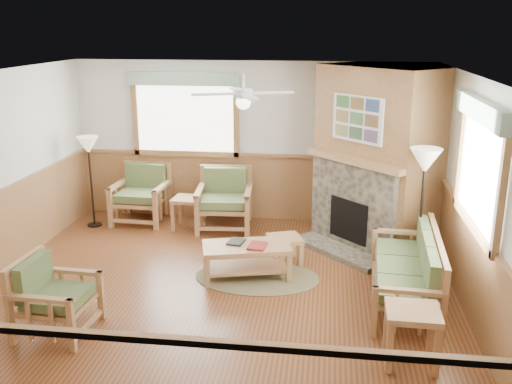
# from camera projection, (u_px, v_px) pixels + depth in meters

# --- Properties ---
(floor) EXTENTS (6.00, 6.00, 0.01)m
(floor) POSITION_uv_depth(u_px,v_px,m) (218.00, 294.00, 7.19)
(floor) COLOR brown
(floor) RESTS_ON ground
(ceiling) EXTENTS (6.00, 6.00, 0.01)m
(ceiling) POSITION_uv_depth(u_px,v_px,m) (213.00, 77.00, 6.43)
(ceiling) COLOR white
(ceiling) RESTS_ON floor
(wall_back) EXTENTS (6.00, 0.02, 2.70)m
(wall_back) POSITION_uv_depth(u_px,v_px,m) (250.00, 142.00, 9.66)
(wall_back) COLOR silver
(wall_back) RESTS_ON floor
(wall_front) EXTENTS (6.00, 0.02, 2.70)m
(wall_front) POSITION_uv_depth(u_px,v_px,m) (131.00, 312.00, 3.96)
(wall_front) COLOR silver
(wall_front) RESTS_ON floor
(wall_right) EXTENTS (0.02, 6.00, 2.70)m
(wall_right) POSITION_uv_depth(u_px,v_px,m) (476.00, 201.00, 6.44)
(wall_right) COLOR silver
(wall_right) RESTS_ON floor
(wainscot) EXTENTS (6.00, 6.00, 1.10)m
(wainscot) POSITION_uv_depth(u_px,v_px,m) (217.00, 253.00, 7.04)
(wainscot) COLOR olive
(wainscot) RESTS_ON floor
(fireplace) EXTENTS (3.11, 3.11, 2.70)m
(fireplace) POSITION_uv_depth(u_px,v_px,m) (377.00, 158.00, 8.51)
(fireplace) COLOR olive
(fireplace) RESTS_ON floor
(window_back) EXTENTS (1.90, 0.16, 1.50)m
(window_back) POSITION_uv_depth(u_px,v_px,m) (184.00, 71.00, 9.43)
(window_back) COLOR white
(window_back) RESTS_ON wall_back
(window_right) EXTENTS (0.16, 1.90, 1.50)m
(window_right) POSITION_uv_depth(u_px,v_px,m) (489.00, 98.00, 5.92)
(window_right) COLOR white
(window_right) RESTS_ON wall_right
(ceiling_fan) EXTENTS (1.59, 1.59, 0.36)m
(ceiling_fan) POSITION_uv_depth(u_px,v_px,m) (243.00, 78.00, 6.69)
(ceiling_fan) COLOR white
(ceiling_fan) RESTS_ON ceiling
(sofa) EXTENTS (1.93, 0.89, 0.87)m
(sofa) POSITION_uv_depth(u_px,v_px,m) (405.00, 269.00, 6.86)
(sofa) COLOR #AF8051
(sofa) RESTS_ON floor
(armchair_back_left) EXTENTS (0.90, 0.90, 0.97)m
(armchair_back_left) POSITION_uv_depth(u_px,v_px,m) (141.00, 194.00, 9.70)
(armchair_back_left) COLOR #AF8051
(armchair_back_left) RESTS_ON floor
(armchair_back_right) EXTENTS (0.95, 0.95, 0.98)m
(armchair_back_right) POSITION_uv_depth(u_px,v_px,m) (224.00, 200.00, 9.38)
(armchair_back_right) COLOR #AF8051
(armchair_back_right) RESTS_ON floor
(armchair_left) EXTENTS (0.80, 0.80, 0.85)m
(armchair_left) POSITION_uv_depth(u_px,v_px,m) (56.00, 296.00, 6.20)
(armchair_left) COLOR #AF8051
(armchair_left) RESTS_ON floor
(coffee_table) EXTENTS (1.26, 0.85, 0.46)m
(coffee_table) POSITION_uv_depth(u_px,v_px,m) (247.00, 261.00, 7.60)
(coffee_table) COLOR #AF8051
(coffee_table) RESTS_ON floor
(end_table_chairs) EXTENTS (0.50, 0.49, 0.53)m
(end_table_chairs) POSITION_uv_depth(u_px,v_px,m) (188.00, 213.00, 9.42)
(end_table_chairs) COLOR #AF8051
(end_table_chairs) RESTS_ON floor
(end_table_sofa) EXTENTS (0.54, 0.52, 0.59)m
(end_table_sofa) POSITION_uv_depth(u_px,v_px,m) (411.00, 336.00, 5.65)
(end_table_sofa) COLOR #AF8051
(end_table_sofa) RESTS_ON floor
(footstool) EXTENTS (0.58, 0.58, 0.39)m
(footstool) POSITION_uv_depth(u_px,v_px,m) (285.00, 250.00, 8.08)
(footstool) COLOR #AF8051
(footstool) RESTS_ON floor
(braided_rug) EXTENTS (1.99, 1.99, 0.01)m
(braided_rug) POSITION_uv_depth(u_px,v_px,m) (257.00, 277.00, 7.65)
(braided_rug) COLOR brown
(braided_rug) RESTS_ON floor
(floor_lamp_left) EXTENTS (0.44, 0.44, 1.53)m
(floor_lamp_left) POSITION_uv_depth(u_px,v_px,m) (91.00, 182.00, 9.41)
(floor_lamp_left) COLOR black
(floor_lamp_left) RESTS_ON floor
(floor_lamp_right) EXTENTS (0.54, 0.54, 1.78)m
(floor_lamp_right) POSITION_uv_depth(u_px,v_px,m) (421.00, 214.00, 7.41)
(floor_lamp_right) COLOR black
(floor_lamp_right) RESTS_ON floor
(book_red) EXTENTS (0.25, 0.32, 0.03)m
(book_red) POSITION_uv_depth(u_px,v_px,m) (257.00, 245.00, 7.46)
(book_red) COLOR maroon
(book_red) RESTS_ON coffee_table
(book_dark) EXTENTS (0.24, 0.30, 0.03)m
(book_dark) POSITION_uv_depth(u_px,v_px,m) (236.00, 241.00, 7.61)
(book_dark) COLOR black
(book_dark) RESTS_ON coffee_table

